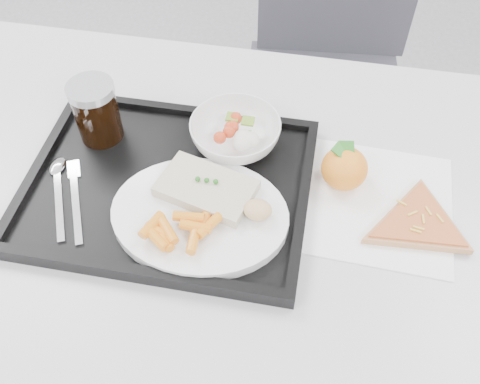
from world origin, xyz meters
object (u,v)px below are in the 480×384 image
(dinner_plate, at_px, (200,215))
(tangerine, at_px, (344,168))
(tray, at_px, (169,186))
(salad_bowl, at_px, (235,133))
(cola_glass, at_px, (96,110))
(chair, at_px, (329,53))
(table, at_px, (225,226))
(pizza_slice, at_px, (418,223))

(dinner_plate, relative_size, tangerine, 2.94)
(tray, relative_size, salad_bowl, 2.96)
(tray, height_order, cola_glass, cola_glass)
(tray, bearing_deg, salad_bowl, 50.63)
(chair, relative_size, dinner_plate, 3.44)
(chair, distance_m, cola_glass, 0.77)
(table, relative_size, tangerine, 13.05)
(tangerine, height_order, pizza_slice, tangerine)
(chair, bearing_deg, tangerine, -86.16)
(pizza_slice, bearing_deg, tangerine, 150.18)
(table, xyz_separation_m, tangerine, (0.18, 0.07, 0.10))
(dinner_plate, bearing_deg, table, 62.33)
(tangerine, xyz_separation_m, pizza_slice, (0.12, -0.07, -0.02))
(tray, xyz_separation_m, salad_bowl, (0.09, 0.11, 0.03))
(tray, xyz_separation_m, dinner_plate, (0.07, -0.06, 0.02))
(table, relative_size, salad_bowl, 7.89)
(table, height_order, tray, tray)
(tray, distance_m, salad_bowl, 0.14)
(dinner_plate, relative_size, salad_bowl, 1.78)
(dinner_plate, xyz_separation_m, salad_bowl, (0.02, 0.17, 0.01))
(dinner_plate, height_order, cola_glass, cola_glass)
(tray, distance_m, cola_glass, 0.18)
(salad_bowl, xyz_separation_m, pizza_slice, (0.31, -0.11, -0.03))
(table, relative_size, chair, 1.29)
(cola_glass, xyz_separation_m, tangerine, (0.42, -0.02, -0.04))
(chair, height_order, dinner_plate, chair)
(tangerine, bearing_deg, salad_bowl, 167.14)
(cola_glass, height_order, pizza_slice, cola_glass)
(pizza_slice, bearing_deg, table, -178.95)
(cola_glass, bearing_deg, dinner_plate, -34.96)
(tangerine, bearing_deg, chair, 93.84)
(chair, distance_m, dinner_plate, 0.81)
(table, distance_m, cola_glass, 0.29)
(table, distance_m, tray, 0.12)
(cola_glass, distance_m, pizza_slice, 0.55)
(dinner_plate, relative_size, cola_glass, 2.50)
(chair, distance_m, tangerine, 0.68)
(salad_bowl, relative_size, cola_glass, 1.41)
(pizza_slice, bearing_deg, cola_glass, 170.52)
(salad_bowl, xyz_separation_m, cola_glass, (-0.23, -0.02, 0.03))
(cola_glass, bearing_deg, salad_bowl, 5.35)
(table, height_order, salad_bowl, salad_bowl)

